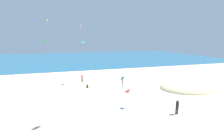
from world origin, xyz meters
TOP-DOWN VIEW (x-y plane):
  - ground_plane at (0.00, 10.00)m, footprint 120.00×120.00m
  - ocean_water at (0.00, 54.87)m, footprint 120.00×60.00m
  - dune_mound at (13.68, 5.41)m, footprint 10.21×7.15m
  - beach_chair_far_right at (4.50, 13.64)m, footprint 0.81×0.82m
  - beach_chair_far_left at (2.77, 6.20)m, footprint 0.76×0.83m
  - cooler_box at (0.04, 0.98)m, footprint 0.57×0.57m
  - person_0 at (2.80, 8.83)m, footprint 0.38×0.38m
  - person_1 at (-3.20, 10.08)m, footprint 0.58×0.54m
  - person_2 at (5.40, -1.93)m, footprint 0.38×0.38m
  - person_3 at (-3.82, 13.91)m, footprint 0.42×0.42m
  - kite_green at (-12.32, 28.24)m, footprint 0.80×0.35m
  - kite_yellow at (-11.29, 28.82)m, footprint 0.69×0.69m
  - kite_pink at (-3.46, 16.24)m, footprint 0.31×0.43m
  - kite_teal at (-3.42, 13.19)m, footprint 0.90×0.81m
  - kite_magenta at (-11.90, 23.98)m, footprint 0.63×0.62m

SIDE VIEW (x-z plane):
  - ground_plane at x=0.00m, z-range 0.00..0.00m
  - dune_mound at x=13.68m, z-range -1.34..1.34m
  - ocean_water at x=0.00m, z-range 0.00..0.05m
  - cooler_box at x=0.04m, z-range 0.00..0.27m
  - beach_chair_far_left at x=2.77m, z-range -0.03..0.48m
  - person_1 at x=-3.20m, z-range -0.09..0.57m
  - beach_chair_far_right at x=4.50m, z-range -0.04..0.58m
  - person_0 at x=2.80m, z-range 0.11..1.49m
  - person_3 at x=-3.82m, z-range 0.12..1.66m
  - person_2 at x=5.40m, z-range 0.13..1.84m
  - kite_teal at x=-3.42m, z-range 6.98..8.73m
  - kite_green at x=-12.32m, z-range 6.95..8.81m
  - kite_pink at x=-3.46m, z-range 10.47..11.47m
  - kite_yellow at x=-11.29m, z-range 12.67..13.99m
  - kite_magenta at x=-11.90m, z-range 13.37..14.93m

